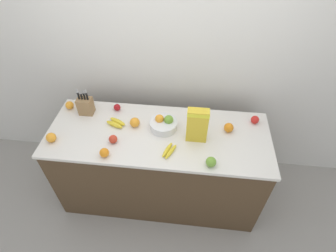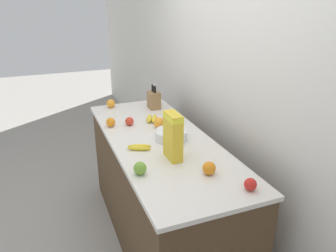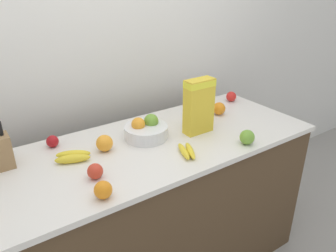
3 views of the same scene
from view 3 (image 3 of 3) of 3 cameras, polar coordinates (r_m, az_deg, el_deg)
wall_back at (r=2.16m, az=-12.08°, el=11.49°), size 9.00×0.06×2.60m
counter at (r=2.05m, az=-3.22°, el=-14.88°), size 1.95×0.75×0.94m
cereal_box at (r=1.87m, az=5.40°, el=3.82°), size 0.17×0.08×0.32m
fruit_bowl at (r=1.85m, az=-3.87°, el=-0.71°), size 0.25×0.25×0.13m
banana_bunch_left at (r=1.69m, az=3.33°, el=-4.37°), size 0.13×0.18×0.03m
banana_bunch_right at (r=1.70m, az=-16.23°, el=-5.13°), size 0.19×0.15×0.04m
apple_by_knife_block at (r=2.43m, az=10.95°, el=5.06°), size 0.07×0.07×0.07m
apple_middle at (r=1.53m, az=-12.57°, el=-7.70°), size 0.07×0.07×0.07m
apple_near_bananas at (r=1.83m, az=13.61°, el=-1.90°), size 0.08×0.08×0.08m
apple_front at (r=1.86m, az=-19.48°, el=-2.53°), size 0.07×0.07×0.07m
orange_by_cereal at (r=2.18m, az=8.88°, el=3.02°), size 0.08×0.08×0.08m
orange_mid_left at (r=1.40m, az=-11.24°, el=-10.86°), size 0.08×0.08×0.08m
orange_back_center at (r=1.74m, az=-11.00°, el=-2.95°), size 0.09×0.09×0.09m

